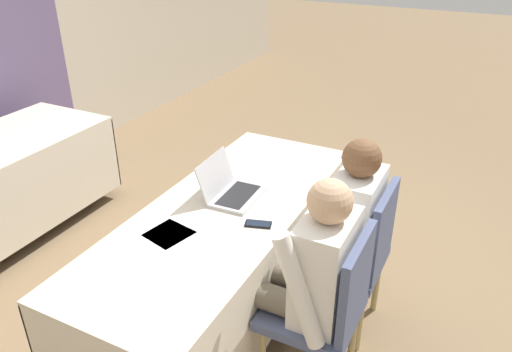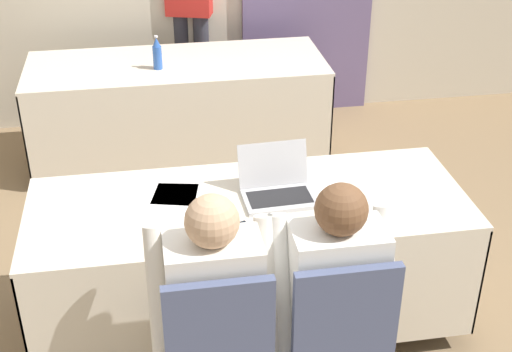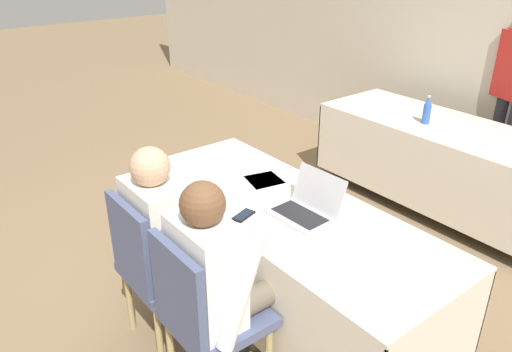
{
  "view_description": "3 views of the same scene",
  "coord_description": "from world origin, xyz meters",
  "px_view_note": "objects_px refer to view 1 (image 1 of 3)",
  "views": [
    {
      "loc": [
        -1.99,
        -1.21,
        2.14
      ],
      "look_at": [
        0.0,
        -0.2,
        0.97
      ],
      "focal_mm": 35.0,
      "sensor_mm": 36.0,
      "label": 1
    },
    {
      "loc": [
        -0.43,
        -2.79,
        2.46
      ],
      "look_at": [
        0.0,
        -0.2,
        0.97
      ],
      "focal_mm": 50.0,
      "sensor_mm": 36.0,
      "label": 2
    },
    {
      "loc": [
        1.81,
        -1.62,
        2.08
      ],
      "look_at": [
        0.0,
        -0.2,
        0.97
      ],
      "focal_mm": 35.0,
      "sensor_mm": 36.0,
      "label": 3
    }
  ],
  "objects_px": {
    "cell_phone": "(258,224)",
    "chair_near_left": "(327,306)",
    "person_checkered_shirt": "(308,273)",
    "chair_near_right": "(356,252)",
    "laptop": "(231,190)",
    "person_white_shirt": "(341,223)"
  },
  "relations": [
    {
      "from": "chair_near_left",
      "to": "person_checkered_shirt",
      "type": "xyz_separation_m",
      "value": [
        0.0,
        0.1,
        0.16
      ]
    },
    {
      "from": "chair_near_right",
      "to": "laptop",
      "type": "bearing_deg",
      "value": -82.36
    },
    {
      "from": "chair_near_left",
      "to": "cell_phone",
      "type": "bearing_deg",
      "value": -111.76
    },
    {
      "from": "laptop",
      "to": "cell_phone",
      "type": "xyz_separation_m",
      "value": [
        -0.2,
        -0.27,
        -0.04
      ]
    },
    {
      "from": "chair_near_right",
      "to": "person_checkered_shirt",
      "type": "relative_size",
      "value": 0.78
    },
    {
      "from": "laptop",
      "to": "person_white_shirt",
      "type": "relative_size",
      "value": 0.3
    },
    {
      "from": "person_white_shirt",
      "to": "chair_near_left",
      "type": "bearing_deg",
      "value": 12.33
    },
    {
      "from": "person_checkered_shirt",
      "to": "cell_phone",
      "type": "bearing_deg",
      "value": -117.34
    },
    {
      "from": "cell_phone",
      "to": "chair_near_left",
      "type": "distance_m",
      "value": 0.54
    },
    {
      "from": "cell_phone",
      "to": "person_checkered_shirt",
      "type": "bearing_deg",
      "value": -134.85
    },
    {
      "from": "cell_phone",
      "to": "chair_near_left",
      "type": "relative_size",
      "value": 0.16
    },
    {
      "from": "cell_phone",
      "to": "person_checkered_shirt",
      "type": "relative_size",
      "value": 0.13
    },
    {
      "from": "chair_near_right",
      "to": "chair_near_left",
      "type": "bearing_deg",
      "value": 0.0
    },
    {
      "from": "laptop",
      "to": "cell_phone",
      "type": "bearing_deg",
      "value": -128.56
    },
    {
      "from": "laptop",
      "to": "chair_near_right",
      "type": "bearing_deg",
      "value": -84.93
    },
    {
      "from": "chair_near_right",
      "to": "person_white_shirt",
      "type": "height_order",
      "value": "person_white_shirt"
    },
    {
      "from": "chair_near_left",
      "to": "person_checkered_shirt",
      "type": "relative_size",
      "value": 0.78
    },
    {
      "from": "chair_near_left",
      "to": "chair_near_right",
      "type": "distance_m",
      "value": 0.47
    },
    {
      "from": "laptop",
      "to": "chair_near_right",
      "type": "height_order",
      "value": "laptop"
    },
    {
      "from": "person_white_shirt",
      "to": "person_checkered_shirt",
      "type": "bearing_deg",
      "value": 0.0
    },
    {
      "from": "cell_phone",
      "to": "chair_near_left",
      "type": "xyz_separation_m",
      "value": [
        -0.18,
        -0.45,
        -0.22
      ]
    },
    {
      "from": "laptop",
      "to": "chair_near_left",
      "type": "distance_m",
      "value": 0.86
    }
  ]
}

